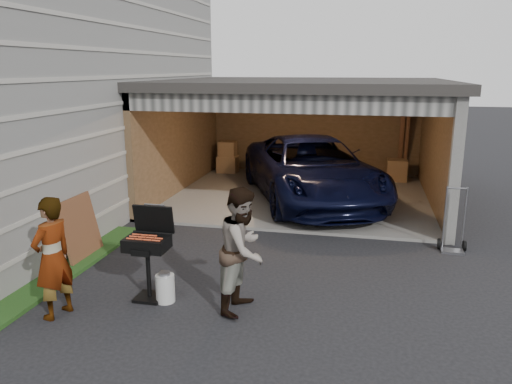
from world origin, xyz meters
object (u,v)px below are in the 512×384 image
minivan (311,172)px  bbq_grill (148,246)px  propane_tank (165,288)px  hand_truck (453,239)px  man (243,250)px  plywood_panel (80,228)px  woman (52,258)px

minivan → bbq_grill: size_ratio=4.18×
propane_tank → hand_truck: 5.16m
man → plywood_panel: size_ratio=1.56×
woman → plywood_panel: size_ratio=1.49×
minivan → plywood_panel: 5.64m
propane_tank → hand_truck: size_ratio=0.34×
woman → propane_tank: bearing=133.2°
minivan → bbq_grill: (-1.63, -5.65, 0.02)m
man → hand_truck: man is taller
woman → propane_tank: (1.23, 0.69, -0.61)m
woman → man: (2.34, 0.73, 0.04)m
woman → bbq_grill: woman is taller
man → woman: bearing=116.2°
man → propane_tank: (-1.11, -0.04, -0.65)m
propane_tank → woman: bearing=-150.8°
propane_tank → minivan: bearing=76.5°
bbq_grill → hand_truck: size_ratio=1.12×
man → plywood_panel: (-3.14, 1.18, -0.31)m
minivan → plywood_panel: (-3.41, -4.49, -0.22)m
woman → man: bearing=121.3°
woman → bbq_grill: size_ratio=1.24×
woman → hand_truck: size_ratio=1.39×
minivan → propane_tank: size_ratio=13.81×
woman → plywood_panel: woman is taller
plywood_panel → propane_tank: bearing=-31.1°
propane_tank → plywood_panel: bearing=148.9°
woman → propane_tank: woman is taller
minivan → hand_truck: 3.98m
bbq_grill → plywood_panel: (-1.78, 1.16, -0.24)m
minivan → plywood_panel: size_ratio=5.04×
woman → propane_tank: 1.53m
bbq_grill → hand_truck: bbq_grill is taller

